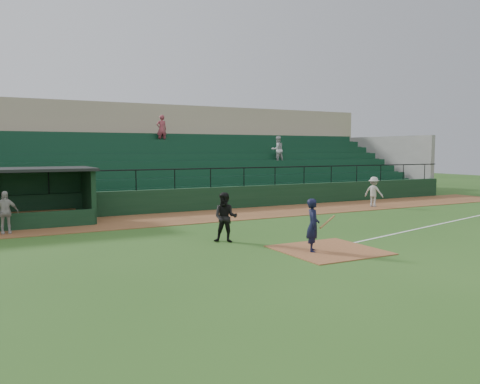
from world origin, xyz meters
name	(u,v)px	position (x,y,z in m)	size (l,w,h in m)	color
ground	(310,245)	(0.00, 0.00, 0.00)	(90.00, 90.00, 0.00)	#29501A
warning_track	(211,216)	(0.00, 8.00, 0.01)	(40.00, 4.00, 0.03)	brown
home_plate_dirt	(328,250)	(0.00, -1.00, 0.01)	(3.00, 3.00, 0.03)	brown
foul_line	(444,223)	(8.00, 1.20, 0.01)	(18.00, 0.09, 0.01)	white
stadium_structure	(155,164)	(0.00, 16.46, 2.30)	(38.00, 13.08, 6.40)	black
batter_at_plate	(313,225)	(-0.58, -0.95, 0.84)	(1.13, 0.73, 1.68)	black
umpire	(226,217)	(-2.28, 1.76, 0.86)	(0.84, 0.65, 1.73)	black
runner	(374,192)	(9.52, 7.11, 0.86)	(1.07, 0.62, 1.66)	#ACA7A1
dugout_player_a	(5,212)	(-8.93, 7.09, 0.84)	(0.95, 0.39, 1.61)	#AAA59F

